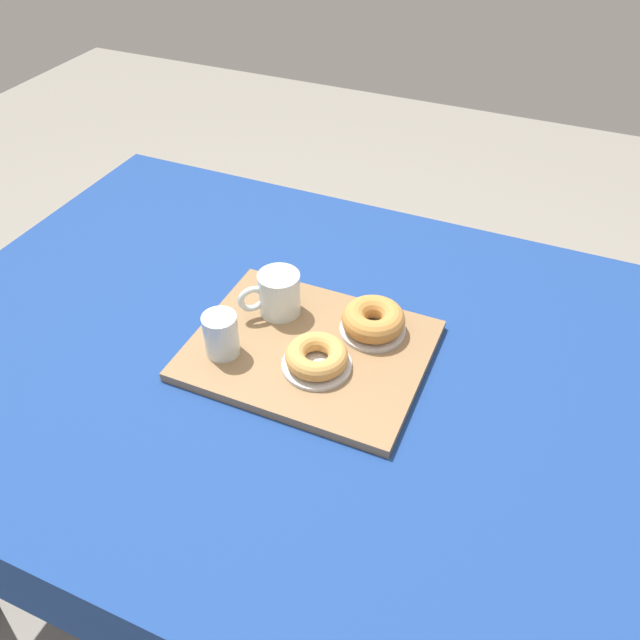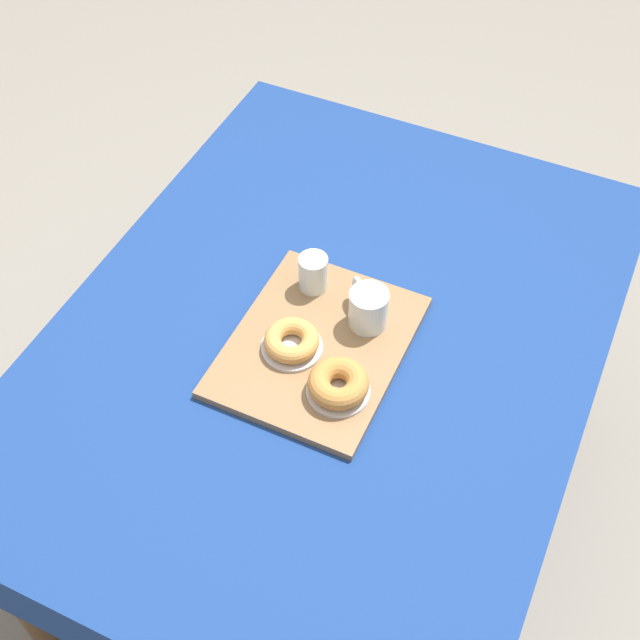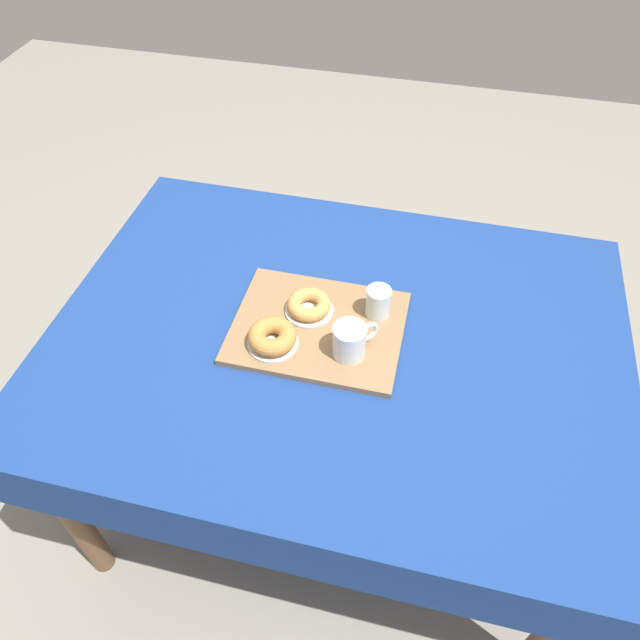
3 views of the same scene
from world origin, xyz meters
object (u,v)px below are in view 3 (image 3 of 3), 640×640
donut_plate_left (309,310)px  sugar_donut_right (272,336)px  donut_plate_right (273,343)px  dining_table (337,355)px  water_glass_near (378,303)px  sugar_donut_left (309,305)px  serving_tray (318,328)px  tea_mug_left (350,341)px

donut_plate_left → sugar_donut_right: size_ratio=1.05×
donut_plate_left → donut_plate_right: same height
dining_table → sugar_donut_right: sugar_donut_right is taller
water_glass_near → sugar_donut_left: bearing=10.9°
serving_tray → donut_plate_left: (0.03, -0.04, 0.01)m
water_glass_near → tea_mug_left: bearing=73.4°
donut_plate_left → water_glass_near: bearing=-169.1°
dining_table → water_glass_near: water_glass_near is taller
sugar_donut_left → sugar_donut_right: 0.14m
dining_table → donut_plate_left: (0.08, -0.04, 0.10)m
donut_plate_right → sugar_donut_left: bearing=-114.6°
donut_plate_left → serving_tray: bearing=127.1°
donut_plate_left → donut_plate_right: size_ratio=1.00×
dining_table → tea_mug_left: tea_mug_left is taller
dining_table → donut_plate_right: bearing=31.2°
dining_table → donut_plate_right: 0.20m
serving_tray → sugar_donut_right: size_ratio=3.58×
donut_plate_left → sugar_donut_right: (0.06, 0.13, 0.03)m
dining_table → water_glass_near: bearing=-139.4°
sugar_donut_left → sugar_donut_right: size_ratio=0.94×
dining_table → water_glass_near: 0.18m
donut_plate_left → donut_plate_right: (0.06, 0.13, 0.00)m
donut_plate_right → sugar_donut_right: 0.03m
donut_plate_right → sugar_donut_right: size_ratio=1.05×
donut_plate_right → dining_table: bearing=-148.8°
dining_table → sugar_donut_left: sugar_donut_left is taller
donut_plate_right → tea_mug_left: bearing=-174.5°
dining_table → water_glass_near: (-0.09, -0.07, 0.14)m
dining_table → donut_plate_left: donut_plate_left is taller
dining_table → serving_tray: serving_tray is taller
dining_table → tea_mug_left: size_ratio=14.01×
donut_plate_left → sugar_donut_left: bearing=0.0°
dining_table → serving_tray: (0.05, 0.00, 0.09)m
tea_mug_left → water_glass_near: 0.15m
donut_plate_left → sugar_donut_left: 0.02m
water_glass_near → donut_plate_right: 0.28m
sugar_donut_left → donut_plate_right: size_ratio=0.89×
dining_table → tea_mug_left: 0.16m
dining_table → sugar_donut_left: (0.08, -0.04, 0.13)m
donut_plate_left → donut_plate_right: bearing=65.4°
dining_table → water_glass_near: size_ratio=17.48×
serving_tray → tea_mug_left: tea_mug_left is taller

